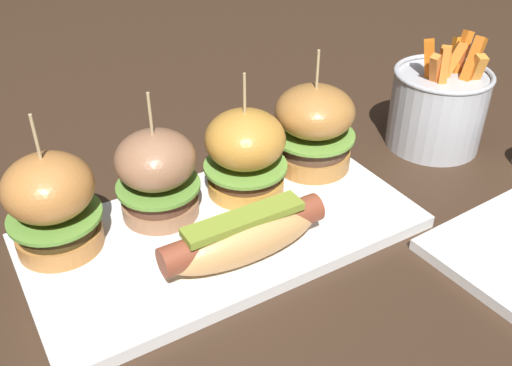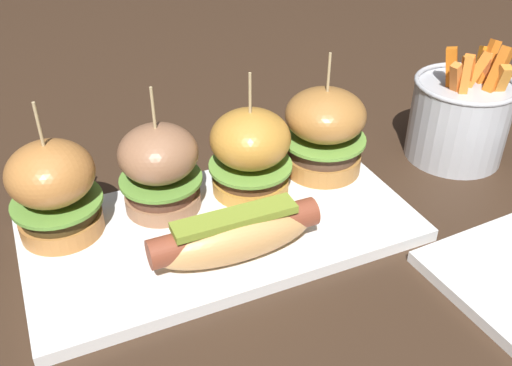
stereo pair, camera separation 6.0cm
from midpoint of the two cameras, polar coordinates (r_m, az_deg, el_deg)
ground_plane at (r=0.62m, az=-0.67°, el=-5.13°), size 3.00×3.00×0.00m
platter_main at (r=0.61m, az=-0.68°, el=-4.62°), size 0.41×0.21×0.01m
hot_dog at (r=0.55m, az=1.05°, el=-5.29°), size 0.17×0.05×0.05m
slider_far_left at (r=0.59m, az=-16.82°, el=-0.70°), size 0.09×0.09×0.15m
slider_center_left at (r=0.61m, az=-6.84°, el=1.42°), size 0.09×0.09×0.14m
slider_center_right at (r=0.63m, az=2.14°, el=3.06°), size 0.09×0.09×0.14m
slider_far_right at (r=0.68m, az=9.37°, el=5.09°), size 0.10×0.10×0.15m
fries_bucket at (r=0.78m, az=21.77°, el=6.06°), size 0.13×0.13×0.15m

